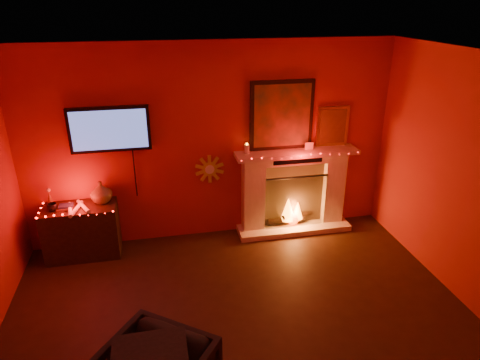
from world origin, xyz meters
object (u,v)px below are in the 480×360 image
object	(u,v)px
tv	(110,130)
console_table	(83,228)
fireplace	(293,183)
sunburst_clock	(210,169)

from	to	relation	value
tv	console_table	world-z (taller)	tv
fireplace	tv	distance (m)	2.61
tv	sunburst_clock	size ratio (longest dim) A/B	3.10
fireplace	console_table	bearing A→B (deg)	-177.54
fireplace	console_table	world-z (taller)	fireplace
sunburst_clock	console_table	distance (m)	1.84
fireplace	sunburst_clock	size ratio (longest dim) A/B	5.45
fireplace	console_table	xyz separation A→B (m)	(-2.91, -0.12, -0.33)
console_table	sunburst_clock	bearing A→B (deg)	7.15
tv	fireplace	bearing A→B (deg)	-1.50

